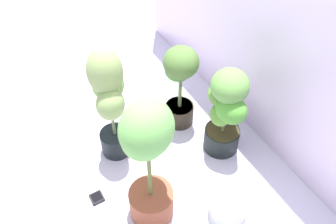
{
  "coord_description": "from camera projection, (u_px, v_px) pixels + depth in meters",
  "views": [
    {
      "loc": [
        1.29,
        -0.57,
        1.95
      ],
      "look_at": [
        -0.07,
        0.17,
        0.42
      ],
      "focal_mm": 36.74,
      "sensor_mm": 36.0,
      "label": 1
    }
  ],
  "objects": [
    {
      "name": "floor_fan",
      "position": [
        226.0,
        219.0,
        1.86
      ],
      "size": [
        0.25,
        0.25,
        0.36
      ],
      "rotation": [
        0.0,
        0.0,
        -1.34
      ],
      "color": "#262721",
      "rests_on": "ground"
    },
    {
      "name": "mylar_back_wall",
      "position": [
        280.0,
        7.0,
        1.96
      ],
      "size": [
        3.2,
        0.01,
        2.0
      ],
      "primitive_type": "cube",
      "color": "silver",
      "rests_on": "ground"
    },
    {
      "name": "potted_plant_front_right",
      "position": [
        148.0,
        156.0,
        1.79
      ],
      "size": [
        0.39,
        0.37,
        0.91
      ],
      "color": "brown",
      "rests_on": "ground"
    },
    {
      "name": "hygrometer_box",
      "position": [
        97.0,
        198.0,
        2.2
      ],
      "size": [
        0.08,
        0.08,
        0.03
      ],
      "rotation": [
        0.0,
        0.0,
        -3.1
      ],
      "color": "black",
      "rests_on": "ground"
    },
    {
      "name": "potted_plant_front_left",
      "position": [
        109.0,
        97.0,
        2.14
      ],
      "size": [
        0.4,
        0.3,
        0.87
      ],
      "color": "black",
      "rests_on": "ground"
    },
    {
      "name": "ground_plane",
      "position": [
        151.0,
        170.0,
        2.37
      ],
      "size": [
        8.0,
        8.0,
        0.0
      ],
      "primitive_type": "plane",
      "color": "silver",
      "rests_on": "ground"
    },
    {
      "name": "potted_plant_back_center",
      "position": [
        226.0,
        108.0,
        2.24
      ],
      "size": [
        0.41,
        0.35,
        0.69
      ],
      "color": "black",
      "rests_on": "ground"
    },
    {
      "name": "potted_plant_back_left",
      "position": [
        180.0,
        80.0,
        2.43
      ],
      "size": [
        0.34,
        0.31,
        0.68
      ],
      "color": "#31291D",
      "rests_on": "ground"
    },
    {
      "name": "nutrient_bottle",
      "position": [
        155.0,
        131.0,
        2.49
      ],
      "size": [
        0.07,
        0.07,
        0.22
      ],
      "color": "silver",
      "rests_on": "ground"
    }
  ]
}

